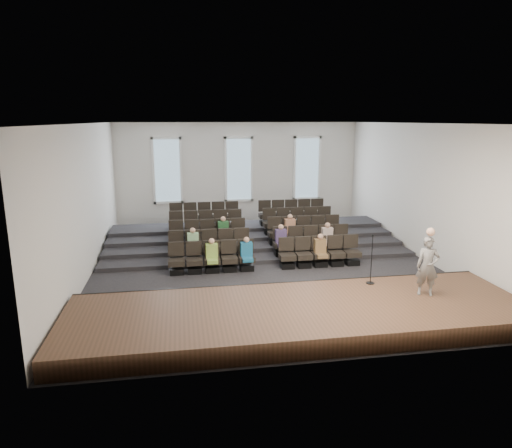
% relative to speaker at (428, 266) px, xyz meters
% --- Properties ---
extents(ground, '(14.00, 14.00, 0.00)m').
position_rel_speaker_xyz_m(ground, '(-3.54, 4.89, -1.30)').
color(ground, black).
rests_on(ground, ground).
extents(ceiling, '(12.00, 14.00, 0.02)m').
position_rel_speaker_xyz_m(ceiling, '(-3.54, 4.89, 3.71)').
color(ceiling, white).
rests_on(ceiling, ground).
extents(wall_back, '(12.00, 0.04, 5.00)m').
position_rel_speaker_xyz_m(wall_back, '(-3.54, 11.91, 1.20)').
color(wall_back, silver).
rests_on(wall_back, ground).
extents(wall_front, '(12.00, 0.04, 5.00)m').
position_rel_speaker_xyz_m(wall_front, '(-3.54, -2.13, 1.20)').
color(wall_front, silver).
rests_on(wall_front, ground).
extents(wall_left, '(0.04, 14.00, 5.00)m').
position_rel_speaker_xyz_m(wall_left, '(-9.56, 4.89, 1.20)').
color(wall_left, silver).
rests_on(wall_left, ground).
extents(wall_right, '(0.04, 14.00, 5.00)m').
position_rel_speaker_xyz_m(wall_right, '(2.48, 4.89, 1.20)').
color(wall_right, silver).
rests_on(wall_right, ground).
extents(stage, '(11.80, 3.60, 0.50)m').
position_rel_speaker_xyz_m(stage, '(-3.54, -0.21, -1.05)').
color(stage, '#4B2F20').
rests_on(stage, ground).
extents(stage_lip, '(11.80, 0.06, 0.52)m').
position_rel_speaker_xyz_m(stage_lip, '(-3.54, 1.56, -1.05)').
color(stage_lip, black).
rests_on(stage_lip, ground).
extents(risers, '(11.80, 4.80, 0.60)m').
position_rel_speaker_xyz_m(risers, '(-3.54, 8.06, -1.11)').
color(risers, black).
rests_on(risers, ground).
extents(seating_rows, '(6.80, 4.70, 1.67)m').
position_rel_speaker_xyz_m(seating_rows, '(-3.54, 6.43, -0.62)').
color(seating_rows, black).
rests_on(seating_rows, ground).
extents(windows, '(8.44, 0.10, 3.24)m').
position_rel_speaker_xyz_m(windows, '(-3.54, 11.84, 1.40)').
color(windows, white).
rests_on(windows, wall_back).
extents(audience, '(5.45, 2.64, 1.10)m').
position_rel_speaker_xyz_m(audience, '(-3.54, 5.21, -0.49)').
color(audience, '#8BAF46').
rests_on(audience, seating_rows).
extents(speaker, '(0.69, 0.58, 1.61)m').
position_rel_speaker_xyz_m(speaker, '(0.00, 0.00, 0.00)').
color(speaker, slate).
rests_on(speaker, stage).
extents(mic_stand, '(0.24, 0.24, 1.46)m').
position_rel_speaker_xyz_m(mic_stand, '(-1.12, 1.06, -0.37)').
color(mic_stand, black).
rests_on(mic_stand, stage).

